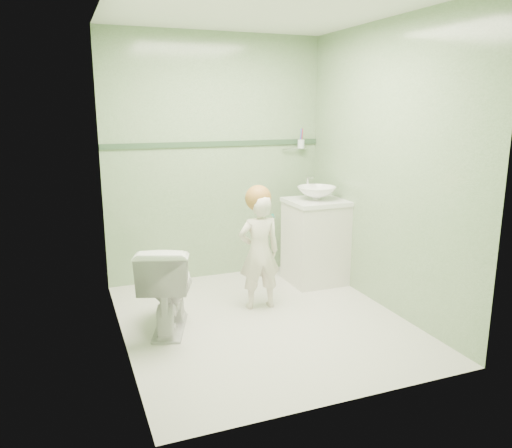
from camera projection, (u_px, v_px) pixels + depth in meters
name	position (u px, v px, depth m)	size (l,w,h in m)	color
ground	(263.00, 321.00, 4.11)	(2.50, 2.50, 0.00)	silver
room_shell	(263.00, 175.00, 3.84)	(2.50, 2.54, 2.40)	#80A172
trim_stripe	(216.00, 144.00, 4.93)	(2.20, 0.02, 0.05)	#324F35
vanity	(315.00, 243.00, 4.95)	(0.52, 0.50, 0.80)	silver
counter	(316.00, 202.00, 4.86)	(0.54, 0.52, 0.04)	white
basin	(317.00, 193.00, 4.84)	(0.37, 0.37, 0.13)	white
faucet	(308.00, 182.00, 4.99)	(0.03, 0.13, 0.18)	silver
cup_holder	(300.00, 144.00, 5.20)	(0.26, 0.07, 0.21)	silver
toilet	(168.00, 286.00, 3.90)	(0.39, 0.69, 0.70)	white
toddler	(259.00, 252.00, 4.29)	(0.36, 0.24, 1.00)	white
hair_cap	(258.00, 198.00, 4.21)	(0.22, 0.22, 0.22)	#A06B2F
teal_toothbrush	(272.00, 215.00, 4.12)	(0.11, 0.13, 0.08)	#16806E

